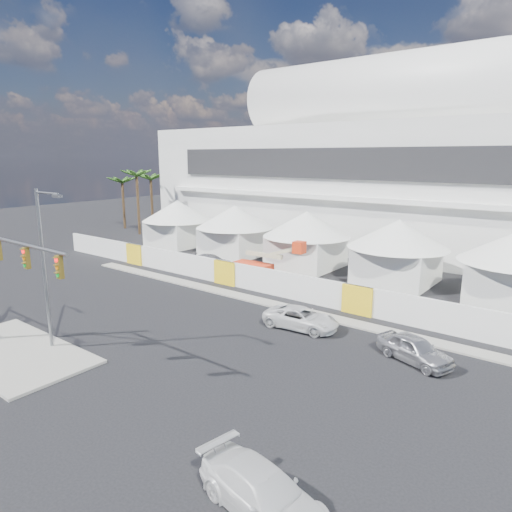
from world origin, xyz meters
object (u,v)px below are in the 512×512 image
Objects in this scene: pickup_curb at (301,318)px; pickup_near at (263,492)px; sedan_silver at (415,349)px; boom_lift at (259,265)px; streetlight_median at (45,259)px; lot_car_c at (211,261)px.

pickup_near reaches higher than pickup_curb.
sedan_silver is 0.59× the size of boom_lift.
boom_lift is (-17.10, 8.95, 0.26)m from sedan_silver.
sedan_silver is at bearing 9.92° from pickup_near.
pickup_near is (-0.04, -13.13, -0.02)m from sedan_silver.
sedan_silver is at bearing 33.15° from streetlight_median.
streetlight_median is at bearing -178.13° from lot_car_c.
lot_car_c is at bearing 56.27° from pickup_near.
lot_car_c is 5.43m from boom_lift.
sedan_silver is 24.04m from lot_car_c.
pickup_curb is 1.06× the size of lot_car_c.
pickup_near is at bearing -8.27° from streetlight_median.
pickup_curb is 15.33m from pickup_near.
lot_car_c is (-22.46, 21.57, -0.04)m from pickup_near.
pickup_curb is at bearing 106.87° from sedan_silver.
pickup_curb is at bearing -133.42° from lot_car_c.
boom_lift is (5.40, 0.50, 0.32)m from lot_car_c.
boom_lift is (-17.06, 22.08, 0.28)m from pickup_near.
sedan_silver is 19.31m from boom_lift.
pickup_curb is 15.15m from streetlight_median.
sedan_silver is at bearing -126.23° from lot_car_c.
pickup_curb is 13.05m from boom_lift.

